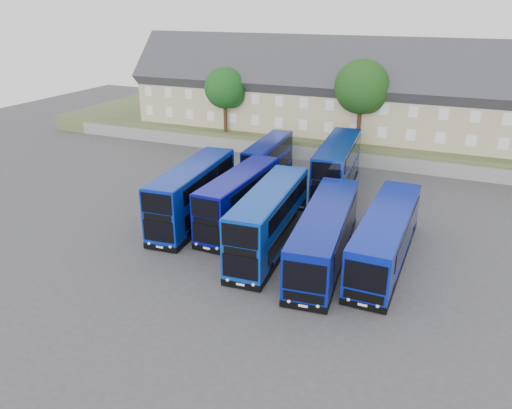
% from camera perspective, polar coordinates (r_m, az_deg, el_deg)
% --- Properties ---
extents(ground, '(120.00, 120.00, 0.00)m').
position_cam_1_polar(ground, '(35.18, -1.11, -6.10)').
color(ground, '#404045').
rests_on(ground, ground).
extents(retaining_wall, '(70.00, 0.40, 1.50)m').
position_cam_1_polar(retaining_wall, '(56.06, 9.06, 5.40)').
color(retaining_wall, slate).
rests_on(retaining_wall, ground).
extents(earth_bank, '(80.00, 20.00, 2.00)m').
position_cam_1_polar(earth_bank, '(65.41, 11.33, 7.88)').
color(earth_bank, '#44552F').
rests_on(earth_bank, ground).
extents(terrace_row, '(54.00, 10.40, 11.20)m').
position_cam_1_polar(terrace_row, '(60.44, 10.88, 12.19)').
color(terrace_row, tan).
rests_on(terrace_row, earth_bank).
extents(dd_front_left, '(3.60, 11.82, 4.63)m').
position_cam_1_polar(dd_front_left, '(40.33, -7.20, 1.09)').
color(dd_front_left, '#082296').
rests_on(dd_front_left, ground).
extents(dd_front_mid, '(2.68, 10.85, 4.29)m').
position_cam_1_polar(dd_front_mid, '(39.36, -1.92, 0.45)').
color(dd_front_mid, '#070985').
rests_on(dd_front_mid, ground).
extents(dd_front_right, '(3.42, 11.69, 4.59)m').
position_cam_1_polar(dd_front_right, '(35.26, 1.50, -1.96)').
color(dd_front_right, '#0836A2').
rests_on(dd_front_right, ground).
extents(dd_rear_left, '(2.79, 9.91, 3.89)m').
position_cam_1_polar(dd_rear_left, '(50.08, 1.40, 5.03)').
color(dd_rear_left, navy).
rests_on(dd_rear_left, ground).
extents(dd_rear_right, '(3.75, 12.07, 4.73)m').
position_cam_1_polar(dd_rear_right, '(47.18, 9.23, 4.18)').
color(dd_rear_right, navy).
rests_on(dd_rear_right, ground).
extents(coach_east_a, '(4.21, 13.70, 3.69)m').
position_cam_1_polar(coach_east_a, '(34.52, 7.86, -3.54)').
color(coach_east_a, '#071587').
rests_on(coach_east_a, ground).
extents(coach_east_b, '(2.90, 13.25, 3.61)m').
position_cam_1_polar(coach_east_b, '(35.08, 14.58, -3.72)').
color(coach_east_b, '#081B9D').
rests_on(coach_east_b, ground).
extents(tree_west, '(4.80, 4.80, 7.65)m').
position_cam_1_polar(tree_west, '(60.38, -3.42, 12.97)').
color(tree_west, '#382314').
rests_on(tree_west, earth_bank).
extents(tree_mid, '(5.76, 5.76, 9.18)m').
position_cam_1_polar(tree_mid, '(55.52, 12.14, 12.78)').
color(tree_mid, '#382314').
rests_on(tree_mid, earth_bank).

